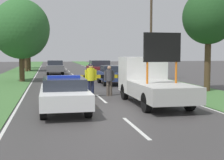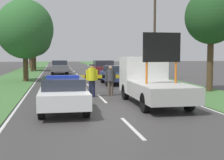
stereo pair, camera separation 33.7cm
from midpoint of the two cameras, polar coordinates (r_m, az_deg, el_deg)
The scene contains 21 objects.
ground_plane at distance 12.89m, azimuth 0.96°, elevation -5.43°, with size 160.00×160.00×0.00m, color #3D3A3A.
lane_markings at distance 29.49m, azimuth -5.38°, elevation 0.35°, with size 8.02×69.10×0.01m.
grass_verge_left at distance 32.72m, azimuth -16.31°, elevation 0.64°, with size 3.80×120.00×0.03m.
grass_verge_right at distance 33.60m, azimuth 4.35°, elevation 0.92°, with size 3.80×120.00×0.03m.
police_car at distance 12.62m, azimuth -8.18°, elevation -2.38°, with size 1.83×4.72×1.45m.
work_truck at distance 14.64m, azimuth 7.70°, elevation -0.20°, with size 2.06×5.60×3.17m.
road_barrier at distance 17.80m, azimuth -1.28°, elevation 0.36°, with size 2.96×0.08×1.09m.
police_officer at distance 16.56m, azimuth -3.12°, elevation 0.49°, with size 0.63×0.40×1.76m.
pedestrian_civilian at distance 16.97m, azimuth 0.28°, elevation 0.32°, with size 0.59×0.37×1.64m.
traffic_cone_near_police at distance 19.28m, azimuth 3.80°, elevation -1.06°, with size 0.47×0.47×0.65m.
traffic_cone_centre_front at distance 19.15m, azimuth 7.42°, elevation -1.03°, with size 0.52×0.52×0.71m.
queued_car_hatch_blue at distance 23.43m, azimuth 1.15°, elevation 1.04°, with size 1.94×4.01×1.41m.
queued_car_wagon_maroon at distance 29.25m, azimuth -1.33°, elevation 2.02°, with size 1.90×4.39×1.68m.
queued_car_suv_grey at distance 35.21m, azimuth -9.28°, elevation 2.37°, with size 1.83×4.54×1.56m.
queued_car_sedan_black at distance 40.95m, azimuth -9.31°, elevation 2.55°, with size 1.84×4.28×1.37m.
roadside_tree_near_left at distance 41.65m, azimuth -14.33°, elevation 7.41°, with size 3.33×3.33×6.06m.
roadside_tree_near_right at distance 19.86m, azimuth 18.18°, elevation 10.86°, with size 3.12×3.12×6.14m.
roadside_tree_mid_left at distance 26.66m, azimuth -15.29°, elevation 8.94°, with size 4.62×4.62×6.72m.
roadside_tree_mid_right at distance 43.22m, azimuth -13.85°, elevation 7.45°, with size 4.64×4.64×6.83m.
roadside_tree_far_left at distance 50.30m, azimuth -14.58°, elevation 6.61°, with size 3.33×3.33×5.77m.
utility_pole at distance 26.64m, azimuth 8.17°, elevation 9.76°, with size 1.20×0.20×8.99m.
Camera 2 is at (-2.29, -12.48, 2.30)m, focal length 50.00 mm.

